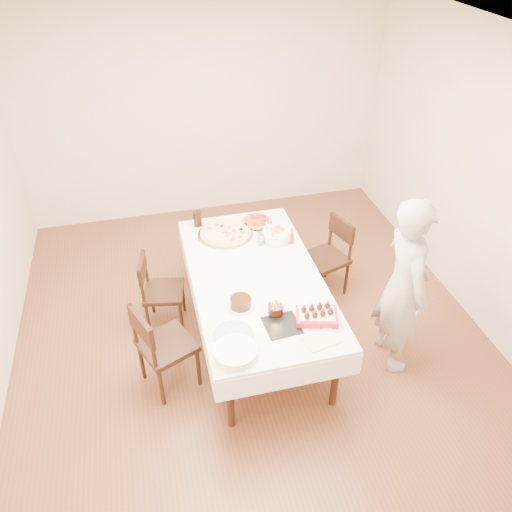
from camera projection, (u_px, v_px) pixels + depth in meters
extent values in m
plane|color=brown|center=(252.00, 334.00, 4.94)|extent=(5.00, 5.00, 0.00)
cube|color=beige|center=(203.00, 112.00, 6.08)|extent=(4.50, 0.04, 2.70)
cube|color=beige|center=(489.00, 187.00, 4.56)|extent=(0.04, 5.00, 2.70)
plane|color=white|center=(249.00, 48.00, 3.32)|extent=(5.00, 5.00, 0.00)
cube|color=white|center=(256.00, 307.00, 4.70)|extent=(1.46, 2.29, 0.75)
imported|color=#A29E99|center=(403.00, 286.00, 4.21)|extent=(0.44, 0.64, 1.69)
cylinder|color=beige|center=(225.00, 233.00, 5.00)|extent=(0.71, 0.71, 0.04)
cylinder|color=red|center=(257.00, 221.00, 5.17)|extent=(0.33, 0.33, 0.04)
cube|color=#B21E1E|center=(280.00, 236.00, 4.98)|extent=(0.33, 0.33, 0.01)
cylinder|color=white|center=(277.00, 235.00, 4.91)|extent=(0.31, 0.31, 0.09)
cylinder|color=white|center=(267.00, 232.00, 4.82)|extent=(0.07, 0.07, 0.25)
cylinder|color=black|center=(198.00, 219.00, 5.10)|extent=(0.09, 0.09, 0.16)
cylinder|color=black|center=(241.00, 303.00, 4.13)|extent=(0.26, 0.26, 0.09)
cube|color=black|center=(282.00, 325.00, 3.98)|extent=(0.29, 0.29, 0.01)
cylinder|color=#35170E|center=(276.00, 306.00, 4.04)|extent=(0.14, 0.14, 0.14)
cube|color=beige|center=(321.00, 340.00, 3.85)|extent=(0.31, 0.24, 0.02)
cylinder|color=white|center=(235.00, 352.00, 3.70)|extent=(0.40, 0.40, 0.07)
cylinder|color=white|center=(233.00, 335.00, 3.89)|extent=(0.35, 0.35, 0.01)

